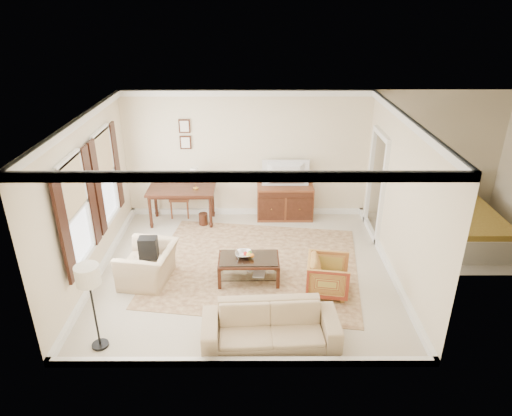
{
  "coord_description": "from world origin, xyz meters",
  "views": [
    {
      "loc": [
        0.18,
        -7.33,
        4.7
      ],
      "look_at": [
        0.2,
        0.3,
        1.15
      ],
      "focal_mm": 32.0,
      "sensor_mm": 36.0,
      "label": 1
    }
  ],
  "objects_px": {
    "club_armchair": "(148,259)",
    "coffee_table": "(249,263)",
    "sideboard": "(285,203)",
    "tv": "(286,166)",
    "striped_armchair": "(328,274)",
    "writing_desk": "(181,194)",
    "sofa": "(271,320)"
  },
  "relations": [
    {
      "from": "club_armchair",
      "to": "sofa",
      "type": "distance_m",
      "value": 2.7
    },
    {
      "from": "writing_desk",
      "to": "coffee_table",
      "type": "relative_size",
      "value": 1.36
    },
    {
      "from": "tv",
      "to": "coffee_table",
      "type": "xyz_separation_m",
      "value": [
        -0.8,
        -2.53,
        -0.94
      ]
    },
    {
      "from": "tv",
      "to": "club_armchair",
      "type": "height_order",
      "value": "tv"
    },
    {
      "from": "tv",
      "to": "striped_armchair",
      "type": "bearing_deg",
      "value": 101.1
    },
    {
      "from": "sideboard",
      "to": "tv",
      "type": "xyz_separation_m",
      "value": [
        0.0,
        -0.02,
        0.9
      ]
    },
    {
      "from": "writing_desk",
      "to": "coffee_table",
      "type": "height_order",
      "value": "writing_desk"
    },
    {
      "from": "writing_desk",
      "to": "sideboard",
      "type": "relative_size",
      "value": 1.17
    },
    {
      "from": "tv",
      "to": "coffee_table",
      "type": "distance_m",
      "value": 2.81
    },
    {
      "from": "club_armchair",
      "to": "striped_armchair",
      "type": "bearing_deg",
      "value": 92.37
    },
    {
      "from": "writing_desk",
      "to": "sofa",
      "type": "bearing_deg",
      "value": -64.96
    },
    {
      "from": "coffee_table",
      "to": "club_armchair",
      "type": "xyz_separation_m",
      "value": [
        -1.8,
        -0.01,
        0.1
      ]
    },
    {
      "from": "striped_armchair",
      "to": "coffee_table",
      "type": "bearing_deg",
      "value": 83.36
    },
    {
      "from": "coffee_table",
      "to": "sofa",
      "type": "height_order",
      "value": "sofa"
    },
    {
      "from": "club_armchair",
      "to": "sofa",
      "type": "bearing_deg",
      "value": 61.63
    },
    {
      "from": "writing_desk",
      "to": "sideboard",
      "type": "distance_m",
      "value": 2.36
    },
    {
      "from": "writing_desk",
      "to": "coffee_table",
      "type": "distance_m",
      "value": 2.83
    },
    {
      "from": "sideboard",
      "to": "club_armchair",
      "type": "xyz_separation_m",
      "value": [
        -2.6,
        -2.56,
        0.06
      ]
    },
    {
      "from": "sofa",
      "to": "striped_armchair",
      "type": "bearing_deg",
      "value": 47.69
    },
    {
      "from": "sideboard",
      "to": "coffee_table",
      "type": "height_order",
      "value": "sideboard"
    },
    {
      "from": "writing_desk",
      "to": "club_armchair",
      "type": "distance_m",
      "value": 2.39
    },
    {
      "from": "striped_armchair",
      "to": "club_armchair",
      "type": "xyz_separation_m",
      "value": [
        -3.17,
        0.37,
        0.09
      ]
    },
    {
      "from": "striped_armchair",
      "to": "sofa",
      "type": "height_order",
      "value": "sofa"
    },
    {
      "from": "coffee_table",
      "to": "sofa",
      "type": "xyz_separation_m",
      "value": [
        0.34,
        -1.65,
        0.04
      ]
    },
    {
      "from": "tv",
      "to": "sofa",
      "type": "xyz_separation_m",
      "value": [
        -0.46,
        -4.18,
        -0.89
      ]
    },
    {
      "from": "club_armchair",
      "to": "coffee_table",
      "type": "bearing_deg",
      "value": 99.39
    },
    {
      "from": "sideboard",
      "to": "writing_desk",
      "type": "bearing_deg",
      "value": -175.19
    },
    {
      "from": "writing_desk",
      "to": "striped_armchair",
      "type": "bearing_deg",
      "value": -43.31
    },
    {
      "from": "striped_armchair",
      "to": "club_armchair",
      "type": "relative_size",
      "value": 0.71
    },
    {
      "from": "club_armchair",
      "to": "sideboard",
      "type": "bearing_deg",
      "value": 143.59
    },
    {
      "from": "coffee_table",
      "to": "tv",
      "type": "bearing_deg",
      "value": 72.41
    },
    {
      "from": "striped_armchair",
      "to": "club_armchair",
      "type": "bearing_deg",
      "value": 92.26
    }
  ]
}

